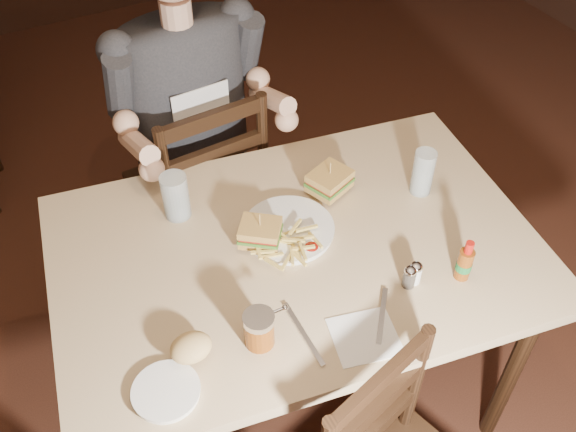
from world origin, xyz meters
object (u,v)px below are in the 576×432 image
glass_left (176,196)px  side_plate (166,392)px  hot_sauce (466,260)px  syrup_dispenser (259,329)px  dinner_plate (288,230)px  chair_far (198,188)px  main_table (296,264)px  glass_right (423,172)px  diner (190,83)px

glass_left → side_plate: size_ratio=0.93×
hot_sauce → side_plate: (-0.82, 0.04, -0.06)m
glass_left → syrup_dispenser: 0.51m
syrup_dispenser → dinner_plate: bearing=60.2°
chair_far → syrup_dispenser: chair_far is taller
glass_left → hot_sauce: 0.82m
syrup_dispenser → main_table: bearing=54.4°
glass_right → side_plate: (-0.92, -0.29, -0.07)m
glass_left → side_plate: (-0.24, -0.54, -0.07)m
dinner_plate → side_plate: size_ratio=1.66×
dinner_plate → hot_sauce: size_ratio=1.95×
chair_far → glass_right: size_ratio=6.41×
dinner_plate → glass_left: 0.34m
main_table → side_plate: bearing=-151.4°
glass_right → syrup_dispenser: size_ratio=1.45×
chair_far → syrup_dispenser: 0.99m
chair_far → diner: (0.00, -0.05, 0.49)m
chair_far → syrup_dispenser: (-0.18, -0.91, 0.35)m
glass_right → side_plate: 0.97m
glass_left → glass_right: (0.69, -0.25, 0.00)m
main_table → chair_far: bearing=94.4°
hot_sauce → syrup_dispenser: 0.57m
glass_right → side_plate: bearing=-162.4°
main_table → diner: size_ratio=1.55×
dinner_plate → glass_right: 0.44m
hot_sauce → side_plate: bearing=177.4°
main_table → glass_right: glass_right is taller
diner → glass_left: bearing=-122.7°
side_plate → glass_right: bearing=17.6°
main_table → glass_left: bearing=131.2°
main_table → syrup_dispenser: syrup_dispenser is taller
chair_far → syrup_dispenser: bearing=75.5°
chair_far → dinner_plate: size_ratio=3.69×
glass_left → glass_right: size_ratio=0.97×
main_table → glass_right: (0.45, 0.03, 0.14)m
chair_far → side_plate: size_ratio=6.12×
glass_right → main_table: bearing=-175.9°
glass_right → side_plate: size_ratio=0.95×
chair_far → main_table: bearing=90.8°
chair_far → dinner_plate: 0.69m
diner → syrup_dispenser: (-0.18, -0.86, -0.14)m
diner → side_plate: (-0.43, -0.89, -0.18)m
glass_right → syrup_dispenser: bearing=-158.5°
diner → glass_left: size_ratio=6.60×
diner → glass_right: (0.49, -0.60, -0.12)m
glass_right → side_plate: glass_right is taller
syrup_dispenser → side_plate: syrup_dispenser is taller
dinner_plate → side_plate: bearing=-146.4°
glass_left → hot_sauce: (0.58, -0.58, -0.01)m
glass_left → side_plate: 0.59m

